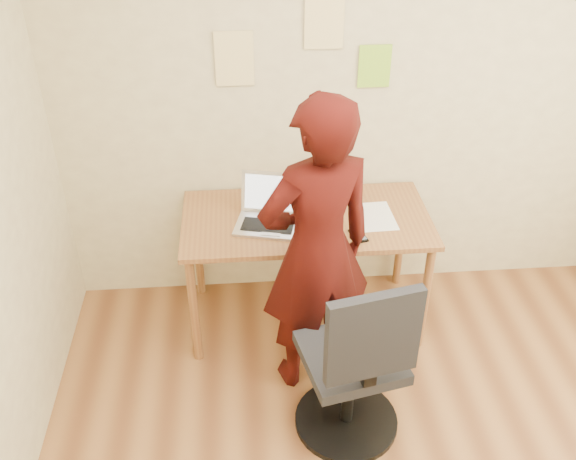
{
  "coord_description": "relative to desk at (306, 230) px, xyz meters",
  "views": [
    {
      "loc": [
        -0.68,
        -1.64,
        2.7
      ],
      "look_at": [
        -0.47,
        0.95,
        0.95
      ],
      "focal_mm": 40.0,
      "sensor_mm": 36.0,
      "label": 1
    }
  ],
  "objects": [
    {
      "name": "room",
      "position": [
        0.33,
        -1.38,
        0.7
      ],
      "size": [
        3.58,
        3.58,
        2.78
      ],
      "color": "brown",
      "rests_on": "ground"
    },
    {
      "name": "desk",
      "position": [
        0.0,
        0.0,
        0.0
      ],
      "size": [
        1.4,
        0.7,
        0.74
      ],
      "color": "#905F31",
      "rests_on": "ground"
    },
    {
      "name": "laptop",
      "position": [
        -0.21,
        -0.03,
        0.14
      ],
      "size": [
        0.41,
        0.38,
        0.25
      ],
      "rotation": [
        0.0,
        0.0,
        -0.24
      ],
      "color": "silver",
      "rests_on": "desk"
    },
    {
      "name": "paper_sheet",
      "position": [
        0.39,
        -0.02,
        0.09
      ],
      "size": [
        0.22,
        0.31,
        0.0
      ],
      "primitive_type": "cube",
      "rotation": [
        0.0,
        0.0,
        0.04
      ],
      "color": "white",
      "rests_on": "desk"
    },
    {
      "name": "phone",
      "position": [
        0.26,
        -0.21,
        0.09
      ],
      "size": [
        0.1,
        0.14,
        0.01
      ],
      "rotation": [
        0.0,
        0.0,
        0.27
      ],
      "color": "black",
      "rests_on": "desk"
    },
    {
      "name": "wall_note_left",
      "position": [
        -0.36,
        0.36,
        0.89
      ],
      "size": [
        0.21,
        0.0,
        0.3
      ],
      "primitive_type": "cube",
      "color": "#F5DD92",
      "rests_on": "room"
    },
    {
      "name": "wall_note_mid",
      "position": [
        0.12,
        0.36,
        1.08
      ],
      "size": [
        0.21,
        0.0,
        0.3
      ],
      "primitive_type": "cube",
      "color": "#F5DD92",
      "rests_on": "room"
    },
    {
      "name": "wall_note_right",
      "position": [
        0.4,
        0.36,
        0.83
      ],
      "size": [
        0.18,
        0.0,
        0.24
      ],
      "primitive_type": "cube",
      "color": "#97DA31",
      "rests_on": "room"
    },
    {
      "name": "office_chair",
      "position": [
        0.15,
        -0.9,
        -0.22
      ],
      "size": [
        0.53,
        0.55,
        1.02
      ],
      "rotation": [
        0.0,
        0.0,
        0.21
      ],
      "color": "black",
      "rests_on": "ground"
    },
    {
      "name": "person",
      "position": [
        0.0,
        -0.46,
        0.18
      ],
      "size": [
        0.7,
        0.57,
        1.68
      ],
      "primitive_type": "imported",
      "rotation": [
        0.0,
        0.0,
        3.45
      ],
      "color": "#330907",
      "rests_on": "ground"
    }
  ]
}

